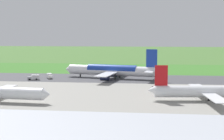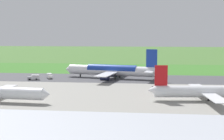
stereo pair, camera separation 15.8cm
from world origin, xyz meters
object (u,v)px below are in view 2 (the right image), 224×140
object	(u,v)px
airliner_main	(113,70)
no_stopping_sign	(92,68)
airliner_parked_near	(208,91)
service_car_followme	(157,87)
service_truck_baggage	(49,76)
service_truck_fuel	(34,77)
traffic_cone_orange	(81,69)

from	to	relation	value
airliner_main	no_stopping_sign	distance (m)	42.47
airliner_parked_near	service_car_followme	distance (m)	27.71
airliner_parked_near	airliner_main	bearing A→B (deg)	-52.73
service_truck_baggage	service_truck_fuel	bearing A→B (deg)	42.48
airliner_parked_near	traffic_cone_orange	xyz separation A→B (m)	(64.46, -90.29, -3.20)
airliner_main	service_car_followme	xyz separation A→B (m)	(-22.43, 30.02, -3.51)
service_truck_fuel	airliner_parked_near	bearing A→B (deg)	152.01
service_car_followme	traffic_cone_orange	size ratio (longest dim) A/B	8.24
airliner_parked_near	no_stopping_sign	world-z (taller)	airliner_parked_near
airliner_main	service_truck_baggage	distance (m)	33.64
no_stopping_sign	service_car_followme	bearing A→B (deg)	120.52
service_truck_fuel	traffic_cone_orange	distance (m)	50.44
service_car_followme	service_truck_fuel	size ratio (longest dim) A/B	0.73
service_truck_baggage	no_stopping_sign	distance (m)	45.00
airliner_main	traffic_cone_orange	bearing A→B (deg)	-56.94
airliner_parked_near	service_truck_fuel	xyz separation A→B (m)	(79.08, -42.03, -2.07)
service_truck_fuel	no_stopping_sign	distance (m)	52.85
service_car_followme	service_truck_fuel	bearing A→B (deg)	-18.07
service_car_followme	service_truck_fuel	world-z (taller)	service_truck_fuel
service_truck_baggage	traffic_cone_orange	size ratio (longest dim) A/B	11.30
airliner_main	airliner_parked_near	xyz separation A→B (m)	(-39.40, 51.78, -0.88)
service_truck_baggage	no_stopping_sign	world-z (taller)	service_truck_baggage
airliner_parked_near	service_truck_fuel	size ratio (longest dim) A/B	7.03
airliner_main	airliner_parked_near	size ratio (longest dim) A/B	1.24
service_car_followme	no_stopping_sign	distance (m)	79.43
traffic_cone_orange	airliner_main	bearing A→B (deg)	123.06
service_truck_baggage	service_car_followme	world-z (taller)	service_truck_baggage
service_truck_baggage	service_car_followme	xyz separation A→B (m)	(-55.72, 26.13, -0.56)
airliner_parked_near	service_car_followme	size ratio (longest dim) A/B	9.62
service_car_followme	no_stopping_sign	world-z (taller)	no_stopping_sign
airliner_main	no_stopping_sign	world-z (taller)	airliner_main
airliner_parked_near	service_truck_baggage	distance (m)	87.07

